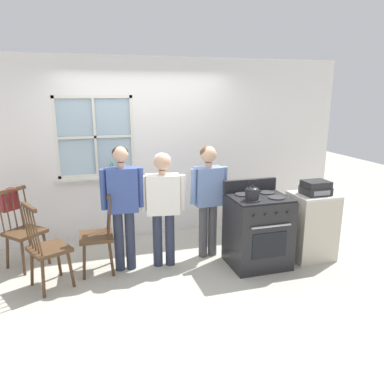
{
  "coord_description": "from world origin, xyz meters",
  "views": [
    {
      "loc": [
        -0.96,
        -4.22,
        2.21
      ],
      "look_at": [
        0.32,
        0.05,
        1.0
      ],
      "focal_mm": 35.0,
      "sensor_mm": 36.0,
      "label": 1
    }
  ],
  "objects_px": {
    "chair_by_window": "(24,232)",
    "person_elderly_left": "(123,198)",
    "kettle": "(252,192)",
    "chair_near_wall": "(98,236)",
    "person_adult_right": "(208,191)",
    "chair_center_cluster": "(47,249)",
    "potted_plant": "(112,171)",
    "person_teen_center": "(163,199)",
    "stove": "(258,230)",
    "side_counter": "(311,226)",
    "handbag": "(9,200)",
    "stereo": "(316,188)"
  },
  "relations": [
    {
      "from": "handbag",
      "to": "stereo",
      "type": "bearing_deg",
      "value": -14.93
    },
    {
      "from": "chair_by_window",
      "to": "kettle",
      "type": "height_order",
      "value": "kettle"
    },
    {
      "from": "stereo",
      "to": "person_adult_right",
      "type": "bearing_deg",
      "value": 160.28
    },
    {
      "from": "kettle",
      "to": "handbag",
      "type": "xyz_separation_m",
      "value": [
        -2.88,
        1.12,
        -0.17
      ]
    },
    {
      "from": "person_elderly_left",
      "to": "kettle",
      "type": "bearing_deg",
      "value": -15.44
    },
    {
      "from": "stove",
      "to": "potted_plant",
      "type": "xyz_separation_m",
      "value": [
        -1.69,
        1.44,
        0.58
      ]
    },
    {
      "from": "chair_by_window",
      "to": "chair_center_cluster",
      "type": "bearing_deg",
      "value": -106.01
    },
    {
      "from": "stove",
      "to": "side_counter",
      "type": "relative_size",
      "value": 1.2
    },
    {
      "from": "potted_plant",
      "to": "chair_near_wall",
      "type": "bearing_deg",
      "value": -105.61
    },
    {
      "from": "chair_center_cluster",
      "to": "potted_plant",
      "type": "height_order",
      "value": "potted_plant"
    },
    {
      "from": "potted_plant",
      "to": "stereo",
      "type": "bearing_deg",
      "value": -30.8
    },
    {
      "from": "chair_by_window",
      "to": "stereo",
      "type": "bearing_deg",
      "value": -55.01
    },
    {
      "from": "chair_near_wall",
      "to": "handbag",
      "type": "bearing_deg",
      "value": -117.87
    },
    {
      "from": "handbag",
      "to": "side_counter",
      "type": "height_order",
      "value": "handbag"
    },
    {
      "from": "chair_near_wall",
      "to": "kettle",
      "type": "relative_size",
      "value": 4.16
    },
    {
      "from": "chair_center_cluster",
      "to": "side_counter",
      "type": "height_order",
      "value": "chair_center_cluster"
    },
    {
      "from": "stereo",
      "to": "potted_plant",
      "type": "bearing_deg",
      "value": 149.2
    },
    {
      "from": "person_teen_center",
      "to": "kettle",
      "type": "xyz_separation_m",
      "value": [
        1.0,
        -0.46,
        0.12
      ]
    },
    {
      "from": "person_adult_right",
      "to": "handbag",
      "type": "xyz_separation_m",
      "value": [
        -2.51,
        0.55,
        -0.07
      ]
    },
    {
      "from": "person_elderly_left",
      "to": "handbag",
      "type": "bearing_deg",
      "value": 157.55
    },
    {
      "from": "chair_center_cluster",
      "to": "person_teen_center",
      "type": "bearing_deg",
      "value": -108.05
    },
    {
      "from": "chair_center_cluster",
      "to": "potted_plant",
      "type": "distance_m",
      "value": 1.67
    },
    {
      "from": "handbag",
      "to": "stereo",
      "type": "relative_size",
      "value": 0.9
    },
    {
      "from": "person_adult_right",
      "to": "stove",
      "type": "height_order",
      "value": "person_adult_right"
    },
    {
      "from": "chair_by_window",
      "to": "person_elderly_left",
      "type": "height_order",
      "value": "person_elderly_left"
    },
    {
      "from": "person_elderly_left",
      "to": "side_counter",
      "type": "distance_m",
      "value": 2.53
    },
    {
      "from": "person_elderly_left",
      "to": "person_adult_right",
      "type": "relative_size",
      "value": 1.04
    },
    {
      "from": "person_teen_center",
      "to": "stereo",
      "type": "xyz_separation_m",
      "value": [
        1.96,
        -0.36,
        0.08
      ]
    },
    {
      "from": "chair_center_cluster",
      "to": "kettle",
      "type": "xyz_separation_m",
      "value": [
        2.39,
        -0.28,
        0.56
      ]
    },
    {
      "from": "person_teen_center",
      "to": "person_adult_right",
      "type": "bearing_deg",
      "value": 18.55
    },
    {
      "from": "handbag",
      "to": "stereo",
      "type": "distance_m",
      "value": 3.97
    },
    {
      "from": "person_elderly_left",
      "to": "chair_by_window",
      "type": "bearing_deg",
      "value": 161.6
    },
    {
      "from": "chair_near_wall",
      "to": "potted_plant",
      "type": "height_order",
      "value": "potted_plant"
    },
    {
      "from": "person_adult_right",
      "to": "handbag",
      "type": "distance_m",
      "value": 2.57
    },
    {
      "from": "potted_plant",
      "to": "stereo",
      "type": "xyz_separation_m",
      "value": [
        2.48,
        -1.48,
        -0.07
      ]
    },
    {
      "from": "handbag",
      "to": "kettle",
      "type": "bearing_deg",
      "value": -21.21
    },
    {
      "from": "handbag",
      "to": "stereo",
      "type": "xyz_separation_m",
      "value": [
        3.83,
        -1.02,
        0.13
      ]
    },
    {
      "from": "chair_by_window",
      "to": "stove",
      "type": "bearing_deg",
      "value": -57.72
    },
    {
      "from": "person_adult_right",
      "to": "stove",
      "type": "bearing_deg",
      "value": -43.89
    },
    {
      "from": "chair_by_window",
      "to": "person_elderly_left",
      "type": "bearing_deg",
      "value": -62.76
    },
    {
      "from": "person_teen_center",
      "to": "stove",
      "type": "relative_size",
      "value": 1.37
    },
    {
      "from": "chair_center_cluster",
      "to": "person_teen_center",
      "type": "xyz_separation_m",
      "value": [
        1.39,
        0.18,
        0.44
      ]
    },
    {
      "from": "chair_near_wall",
      "to": "person_adult_right",
      "type": "xyz_separation_m",
      "value": [
        1.46,
        0.04,
        0.46
      ]
    },
    {
      "from": "person_elderly_left",
      "to": "stove",
      "type": "relative_size",
      "value": 1.46
    },
    {
      "from": "stove",
      "to": "person_adult_right",
      "type": "bearing_deg",
      "value": 140.47
    },
    {
      "from": "stove",
      "to": "side_counter",
      "type": "bearing_deg",
      "value": -1.12
    },
    {
      "from": "chair_by_window",
      "to": "stove",
      "type": "relative_size",
      "value": 0.95
    },
    {
      "from": "person_elderly_left",
      "to": "handbag",
      "type": "xyz_separation_m",
      "value": [
        -1.38,
        0.64,
        -0.09
      ]
    },
    {
      "from": "chair_by_window",
      "to": "chair_center_cluster",
      "type": "height_order",
      "value": "same"
    },
    {
      "from": "person_adult_right",
      "to": "person_teen_center",
      "type": "bearing_deg",
      "value": -174.42
    }
  ]
}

